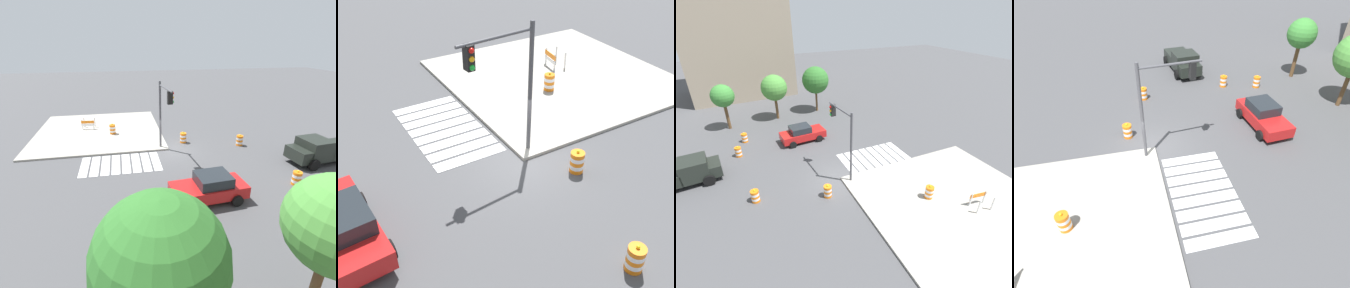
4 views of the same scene
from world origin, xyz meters
The scene contains 15 objects.
ground_plane centered at (0.00, 0.00, 0.00)m, with size 120.00×120.00×0.00m, color #474749.
sidewalk_corner centered at (6.00, -6.00, 0.07)m, with size 12.00×12.00×0.15m, color #9E998E.
crosswalk_stripes centered at (4.00, 1.80, 0.01)m, with size 5.85×3.20×0.02m.
sports_car centered at (-0.90, 7.34, 0.81)m, with size 4.42×2.38×1.63m.
pickup_truck centered at (-10.65, 4.26, 0.97)m, with size 5.31×2.74×1.92m.
traffic_barrel_near_corner centered at (-1.61, -1.46, 0.45)m, with size 0.56×0.56×1.02m.
traffic_barrel_crosswalk_end centered at (-6.19, 9.46, 0.45)m, with size 0.56×0.56×1.02m.
traffic_barrel_median_near centered at (-6.30, 0.10, 0.45)m, with size 0.56×0.56×1.02m.
traffic_barrel_median_far centered at (-6.94, 6.83, 0.45)m, with size 0.56×0.56×1.02m.
traffic_barrel_on_sidewalk centered at (4.65, -4.61, 0.60)m, with size 0.56×0.56×1.02m.
construction_barricade centered at (7.10, -6.60, 0.72)m, with size 1.33×0.94×1.00m.
traffic_light_pole centered at (0.48, 0.53, 3.91)m, with size 0.64×3.28×5.50m.
street_tree_streetside_near centered at (-7.42, 13.47, 3.65)m, with size 2.35×2.35×4.88m.
street_tree_streetside_mid centered at (3.09, 14.60, 3.93)m, with size 3.24×3.24×5.56m.
street_tree_streetside_far centered at (-2.02, 14.13, 3.71)m, with size 2.93×2.93×5.20m.
Camera 3 is at (-6.10, -14.13, 11.69)m, focal length 26.24 mm.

